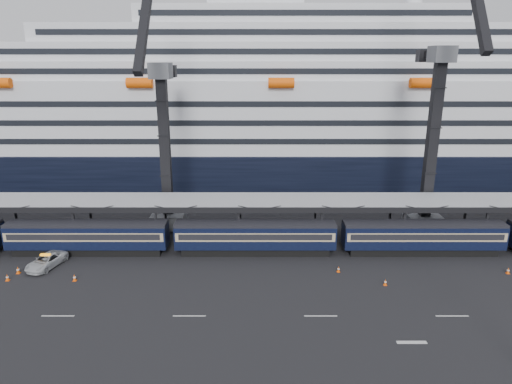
% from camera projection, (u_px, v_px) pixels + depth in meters
% --- Properties ---
extents(ground, '(260.00, 260.00, 0.00)m').
position_uv_depth(ground, '(335.00, 294.00, 45.39)').
color(ground, black).
rests_on(ground, ground).
extents(lane_markings, '(111.00, 4.27, 0.02)m').
position_uv_depth(lane_markings, '(437.00, 324.00, 40.37)').
color(lane_markings, beige).
rests_on(lane_markings, ground).
extents(train, '(133.05, 3.00, 4.05)m').
position_uv_depth(train, '(283.00, 236.00, 54.35)').
color(train, black).
rests_on(train, ground).
extents(canopy, '(130.00, 6.25, 5.53)m').
position_uv_depth(canopy, '(319.00, 201.00, 57.32)').
color(canopy, '#999BA1').
rests_on(canopy, ground).
extents(cruise_ship, '(214.09, 28.84, 34.00)m').
position_uv_depth(cruise_ship, '(292.00, 114.00, 85.96)').
color(cruise_ship, black).
rests_on(cruise_ship, ground).
extents(crane_dark_near, '(4.50, 17.75, 35.08)m').
position_uv_depth(crane_dark_near, '(164.00, 142.00, 59.82)').
color(crane_dark_near, '#484B4F').
rests_on(crane_dark_near, ground).
extents(crane_dark_mid, '(4.50, 18.24, 39.64)m').
position_uv_depth(crane_dark_mid, '(434.00, 133.00, 58.44)').
color(crane_dark_mid, '#484B4F').
rests_on(crane_dark_mid, ground).
extents(pickup_truck, '(3.68, 5.60, 1.43)m').
position_uv_depth(pickup_truck, '(46.00, 261.00, 51.06)').
color(pickup_truck, '#AEB1B5').
rests_on(pickup_truck, ground).
extents(traffic_cone_a, '(0.42, 0.42, 0.83)m').
position_uv_depth(traffic_cone_a, '(18.00, 270.00, 49.64)').
color(traffic_cone_a, '#FE5808').
rests_on(traffic_cone_a, ground).
extents(traffic_cone_b, '(0.38, 0.38, 0.76)m').
position_uv_depth(traffic_cone_b, '(7.00, 277.00, 48.04)').
color(traffic_cone_b, '#FE5808').
rests_on(traffic_cone_b, ground).
extents(traffic_cone_c, '(0.38, 0.38, 0.77)m').
position_uv_depth(traffic_cone_c, '(74.00, 278.00, 48.00)').
color(traffic_cone_c, '#FE5808').
rests_on(traffic_cone_c, ground).
extents(traffic_cone_d, '(0.35, 0.35, 0.70)m').
position_uv_depth(traffic_cone_d, '(385.00, 282.00, 47.08)').
color(traffic_cone_d, '#FE5808').
rests_on(traffic_cone_d, ground).
extents(traffic_cone_e, '(0.35, 0.35, 0.70)m').
position_uv_depth(traffic_cone_e, '(338.00, 269.00, 49.98)').
color(traffic_cone_e, '#FE5808').
rests_on(traffic_cone_e, ground).
extents(traffic_cone_f, '(0.36, 0.36, 0.72)m').
position_uv_depth(traffic_cone_f, '(508.00, 270.00, 49.62)').
color(traffic_cone_f, '#FE5808').
rests_on(traffic_cone_f, ground).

